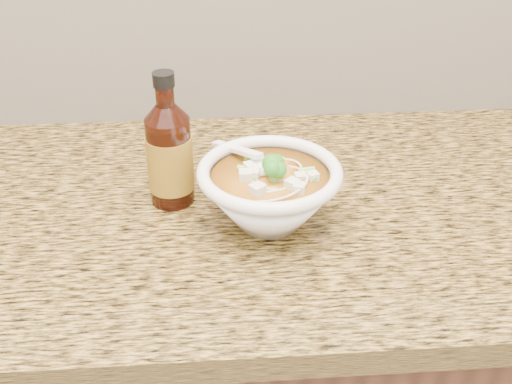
{
  "coord_description": "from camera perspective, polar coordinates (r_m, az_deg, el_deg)",
  "views": [
    {
      "loc": [
        0.0,
        0.81,
        1.46
      ],
      "look_at": [
        0.06,
        1.61,
        0.96
      ],
      "focal_mm": 45.0,
      "sensor_mm": 36.0,
      "label": 1
    }
  ],
  "objects": [
    {
      "name": "hot_sauce_bottle",
      "position": [
        1.0,
        -7.68,
        3.26
      ],
      "size": [
        0.08,
        0.08,
        0.22
      ],
      "rotation": [
        0.0,
        0.0,
        -0.19
      ],
      "color": "#3D1208",
      "rests_on": "counter_slab"
    },
    {
      "name": "soup_bowl",
      "position": [
        0.95,
        1.19,
        -0.21
      ],
      "size": [
        0.21,
        0.22,
        0.12
      ],
      "rotation": [
        0.0,
        0.0,
        0.31
      ],
      "color": "white",
      "rests_on": "counter_slab"
    },
    {
      "name": "counter_slab",
      "position": [
        1.04,
        -3.74,
        -1.72
      ],
      "size": [
        4.0,
        0.68,
        0.04
      ],
      "primitive_type": "cube",
      "color": "#A7813D",
      "rests_on": "cabinet"
    }
  ]
}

